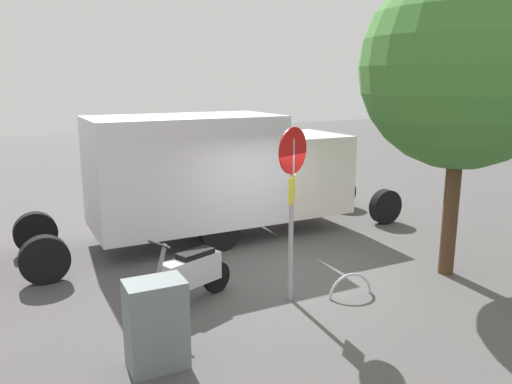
{
  "coord_description": "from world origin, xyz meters",
  "views": [
    {
      "loc": [
        5.24,
        7.61,
        3.67
      ],
      "look_at": [
        0.41,
        -0.96,
        1.49
      ],
      "focal_mm": 35.38,
      "sensor_mm": 36.0,
      "label": 1
    }
  ],
  "objects_px": {
    "stop_sign": "(292,187)",
    "bike_rack_hoop": "(350,296)",
    "box_truck_near": "(224,170)",
    "motorcycle": "(191,274)",
    "street_tree": "(463,67)",
    "utility_cabinet": "(156,324)"
  },
  "relations": [
    {
      "from": "stop_sign",
      "to": "bike_rack_hoop",
      "type": "height_order",
      "value": "stop_sign"
    },
    {
      "from": "box_truck_near",
      "to": "bike_rack_hoop",
      "type": "height_order",
      "value": "box_truck_near"
    },
    {
      "from": "motorcycle",
      "to": "stop_sign",
      "type": "relative_size",
      "value": 0.59
    },
    {
      "from": "stop_sign",
      "to": "motorcycle",
      "type": "bearing_deg",
      "value": -25.17
    },
    {
      "from": "street_tree",
      "to": "utility_cabinet",
      "type": "bearing_deg",
      "value": 4.0
    },
    {
      "from": "street_tree",
      "to": "bike_rack_hoop",
      "type": "xyz_separation_m",
      "value": [
        2.33,
        -0.06,
        -3.9
      ]
    },
    {
      "from": "utility_cabinet",
      "to": "bike_rack_hoop",
      "type": "distance_m",
      "value": 3.71
    },
    {
      "from": "motorcycle",
      "to": "street_tree",
      "type": "distance_m",
      "value": 6.02
    },
    {
      "from": "motorcycle",
      "to": "utility_cabinet",
      "type": "distance_m",
      "value": 1.95
    },
    {
      "from": "box_truck_near",
      "to": "stop_sign",
      "type": "relative_size",
      "value": 2.63
    },
    {
      "from": "bike_rack_hoop",
      "to": "motorcycle",
      "type": "bearing_deg",
      "value": -23.91
    },
    {
      "from": "box_truck_near",
      "to": "stop_sign",
      "type": "distance_m",
      "value": 3.91
    },
    {
      "from": "box_truck_near",
      "to": "motorcycle",
      "type": "height_order",
      "value": "box_truck_near"
    },
    {
      "from": "motorcycle",
      "to": "stop_sign",
      "type": "bearing_deg",
      "value": 136.43
    },
    {
      "from": "box_truck_near",
      "to": "street_tree",
      "type": "height_order",
      "value": "street_tree"
    },
    {
      "from": "stop_sign",
      "to": "bike_rack_hoop",
      "type": "relative_size",
      "value": 3.47
    },
    {
      "from": "motorcycle",
      "to": "bike_rack_hoop",
      "type": "distance_m",
      "value": 2.79
    },
    {
      "from": "box_truck_near",
      "to": "bike_rack_hoop",
      "type": "xyz_separation_m",
      "value": [
        -0.36,
        4.24,
        -1.61
      ]
    },
    {
      "from": "stop_sign",
      "to": "bike_rack_hoop",
      "type": "bearing_deg",
      "value": 158.08
    },
    {
      "from": "box_truck_near",
      "to": "street_tree",
      "type": "relative_size",
      "value": 1.35
    },
    {
      "from": "motorcycle",
      "to": "stop_sign",
      "type": "distance_m",
      "value": 2.22
    },
    {
      "from": "motorcycle",
      "to": "box_truck_near",
      "type": "bearing_deg",
      "value": -142.89
    }
  ]
}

